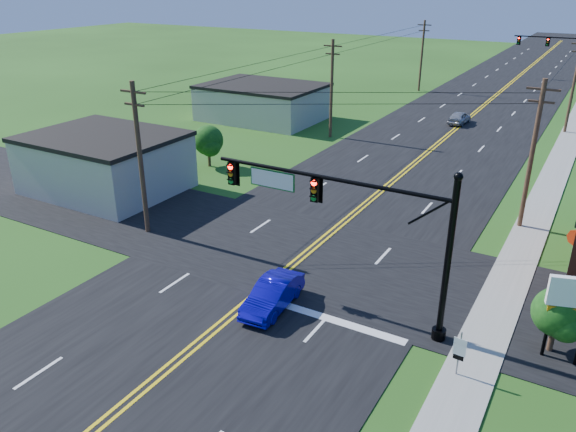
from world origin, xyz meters
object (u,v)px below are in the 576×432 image
Objects in this scene: signal_mast_far at (554,48)px; blue_car at (273,295)px; stop_sign at (574,243)px; signal_mast_main at (347,216)px; route_sign at (459,351)px.

signal_mast_far is 2.67× the size of blue_car.
signal_mast_far is 4.33× the size of stop_sign.
blue_car is 1.62× the size of stop_sign.
signal_mast_far is (0.10, 72.00, -0.20)m from signal_mast_main.
route_sign reaches higher than blue_car.
stop_sign is (11.56, 10.36, 1.15)m from blue_car.
signal_mast_main is 4.46× the size of stop_sign.
signal_mast_main is at bearing -112.74° from stop_sign.
stop_sign is (8.56, -63.09, -2.72)m from signal_mast_far.
signal_mast_far reaches higher than stop_sign.
blue_car is at bearing -179.93° from route_sign.
signal_mast_main is at bearing 22.46° from blue_car.
route_sign is 11.33m from stop_sign.
signal_mast_far is 63.73m from stop_sign.
blue_car is at bearing -116.68° from stop_sign.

